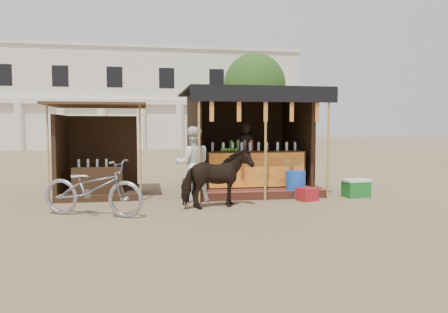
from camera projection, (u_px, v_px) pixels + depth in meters
ground at (238, 216)px, 8.82m from camera, size 120.00×120.00×0.00m
main_stall at (248, 154)px, 12.22m from camera, size 3.60×3.61×2.78m
secondary_stall at (93, 163)px, 11.36m from camera, size 2.40×2.40×2.38m
cow at (217, 179)px, 9.62m from camera, size 1.69×1.11×1.32m
motorbike at (93, 188)px, 8.81m from camera, size 2.30×1.57×1.15m
bystander at (193, 164)px, 10.51m from camera, size 0.90×0.71×1.82m
blue_barrel at (296, 184)px, 11.11m from camera, size 0.64×0.64×0.68m
red_crate at (307, 194)px, 10.64m from camera, size 0.52×0.51×0.31m
cooler at (356, 188)px, 11.17m from camera, size 0.68×0.51×0.46m
background_building at (141, 101)px, 37.55m from camera, size 26.00×7.45×8.18m
tree at (252, 87)px, 31.27m from camera, size 4.50×4.40×7.00m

